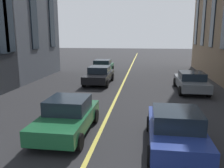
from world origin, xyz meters
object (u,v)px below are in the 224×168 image
(car_green_near, at_px, (102,66))
(car_green_parked_b, at_px, (67,116))
(car_black_far, at_px, (99,75))
(car_grey_trailing, at_px, (191,81))
(car_blue_oncoming, at_px, (175,129))

(car_green_near, height_order, car_green_parked_b, car_green_parked_b)
(car_green_parked_b, height_order, car_black_far, car_green_parked_b)
(car_green_parked_b, xyz_separation_m, car_grey_trailing, (8.02, -6.15, 0.00))
(car_green_near, distance_m, car_black_far, 5.19)
(car_green_near, relative_size, car_green_parked_b, 1.13)
(car_grey_trailing, bearing_deg, car_green_parked_b, 142.53)
(car_blue_oncoming, distance_m, car_green_near, 16.54)
(car_green_parked_b, bearing_deg, car_blue_oncoming, -99.77)
(car_green_near, bearing_deg, car_black_far, -172.35)
(car_grey_trailing, height_order, car_black_far, same)
(car_black_far, bearing_deg, car_green_parked_b, -176.10)
(car_blue_oncoming, distance_m, car_green_parked_b, 4.10)
(car_green_parked_b, distance_m, car_black_far, 9.81)
(car_grey_trailing, bearing_deg, car_blue_oncoming, 166.42)
(car_blue_oncoming, distance_m, car_grey_trailing, 8.97)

